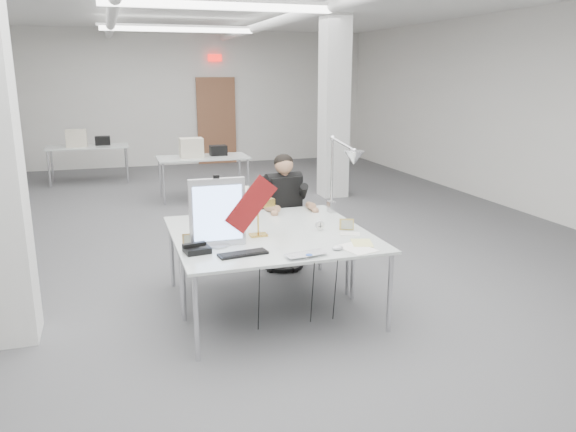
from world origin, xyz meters
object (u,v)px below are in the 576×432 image
seated_person (284,193)px  laptop (309,257)px  desk_main (284,248)px  bankers_lamp (258,219)px  architect_lamp (341,170)px  desk_phone (197,250)px  beige_monitor (231,204)px  office_chair (283,227)px  monitor (217,213)px

seated_person → laptop: size_ratio=2.80×
desk_main → bankers_lamp: bankers_lamp is taller
bankers_lamp → architect_lamp: 1.11m
seated_person → desk_phone: size_ratio=4.82×
seated_person → architect_lamp: (0.39, -0.71, 0.35)m
laptop → beige_monitor: size_ratio=1.04×
desk_phone → beige_monitor: 1.10m
seated_person → desk_phone: (-1.21, -1.41, -0.12)m
seated_person → laptop: 1.88m
seated_person → beige_monitor: (-0.70, -0.44, 0.02)m
desk_main → beige_monitor: size_ratio=5.28×
office_chair → laptop: office_chair is taller
desk_main → monitor: 0.65m
desk_main → desk_phone: 0.75m
seated_person → beige_monitor: bearing=-157.2°
laptop → desk_phone: (-0.85, 0.43, 0.01)m
bankers_lamp → architect_lamp: (0.98, 0.39, 0.34)m
monitor → office_chair: bearing=53.6°
laptop → bankers_lamp: 0.80m
desk_main → laptop: size_ratio=5.07×
laptop → architect_lamp: (0.75, 1.13, 0.49)m
desk_main → monitor: size_ratio=3.01×
desk_main → laptop: bearing=-75.6°
seated_person → architect_lamp: 0.88m
desk_main → seated_person: bearing=72.7°
office_chair → beige_monitor: 0.96m
desk_phone → architect_lamp: size_ratio=0.21×
office_chair → bankers_lamp: 1.36m
office_chair → laptop: (-0.36, -1.89, 0.28)m
office_chair → laptop: bearing=-110.1°
laptop → beige_monitor: bearing=94.9°
desk_main → architect_lamp: bearing=41.8°
seated_person → architect_lamp: architect_lamp is taller
seated_person → monitor: seated_person is taller
monitor → desk_phone: monitor is taller
seated_person → desk_phone: 1.86m
desk_phone → bankers_lamp: bearing=19.9°
monitor → beige_monitor: size_ratio=1.75×
desk_main → office_chair: (0.46, 1.52, -0.26)m
desk_phone → desk_main: bearing=-11.7°
seated_person → monitor: 1.64m
desk_main → laptop: (0.10, -0.37, 0.03)m
laptop → architect_lamp: bearing=47.6°
bankers_lamp → monitor: bearing=-170.4°
architect_lamp → seated_person: bearing=124.2°
bankers_lamp → office_chair: bearing=47.0°
architect_lamp → laptop: bearing=-118.4°
office_chair → monitor: bearing=-136.1°
desk_main → bankers_lamp: (-0.13, 0.37, 0.18)m
bankers_lamp → desk_phone: bearing=-168.2°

